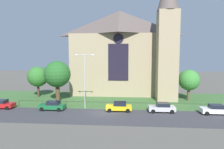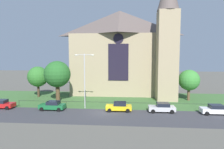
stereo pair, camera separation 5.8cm
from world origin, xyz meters
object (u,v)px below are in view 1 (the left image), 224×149
object	(u,v)px
church_building	(123,51)
streetlamp_near	(85,74)
parked_car_green	(53,106)
parked_car_yellow	(119,107)
tree_right_far	(189,80)
parked_car_red	(2,104)
parked_car_silver	(162,107)
parked_car_white	(215,109)
tree_left_far	(38,77)
tree_left_near	(57,74)

from	to	relation	value
church_building	streetlamp_near	bearing A→B (deg)	-111.56
parked_car_green	parked_car_yellow	size ratio (longest dim) A/B	1.00
tree_right_far	streetlamp_near	size ratio (longest dim) A/B	0.67
parked_car_red	church_building	bearing A→B (deg)	38.37
church_building	parked_car_yellow	size ratio (longest dim) A/B	6.14
church_building	parked_car_silver	bearing A→B (deg)	-67.47
streetlamp_near	parked_car_yellow	world-z (taller)	streetlamp_near
tree_right_far	parked_car_yellow	distance (m)	16.92
church_building	parked_car_yellow	world-z (taller)	church_building
tree_right_far	streetlamp_near	world-z (taller)	streetlamp_near
parked_car_green	parked_car_white	xyz separation A→B (m)	(26.17, -0.28, 0.00)
tree_right_far	parked_car_yellow	xyz separation A→B (m)	(-13.78, -9.20, -3.41)
parked_car_yellow	tree_left_far	bearing A→B (deg)	-29.81
parked_car_white	tree_left_near	bearing A→B (deg)	-12.13
church_building	parked_car_red	bearing A→B (deg)	-140.93
parked_car_yellow	parked_car_silver	world-z (taller)	same
streetlamp_near	parked_car_green	xyz separation A→B (m)	(-5.18, -1.58, -5.15)
tree_left_far	tree_left_near	distance (m)	7.81
tree_right_far	tree_left_far	xyz separation A→B (m)	(-32.27, 0.92, 0.35)
tree_left_near	parked_car_red	size ratio (longest dim) A/B	1.92
church_building	parked_car_red	size ratio (longest dim) A/B	6.16
tree_right_far	parked_car_yellow	size ratio (longest dim) A/B	1.49
tree_left_far	tree_left_near	world-z (taller)	tree_left_near
church_building	streetlamp_near	xyz separation A→B (m)	(-6.04, -15.30, -4.37)
parked_car_green	parked_car_yellow	xyz separation A→B (m)	(11.18, 0.27, 0.00)
parked_car_red	parked_car_green	size ratio (longest dim) A/B	1.00
tree_right_far	parked_car_white	world-z (taller)	tree_right_far
church_building	tree_right_far	size ratio (longest dim) A/B	4.13
tree_left_far	parked_car_white	bearing A→B (deg)	-17.67
parked_car_red	parked_car_silver	xyz separation A→B (m)	(27.34, -0.02, 0.00)
parked_car_red	parked_car_silver	world-z (taller)	same
streetlamp_near	tree_right_far	bearing A→B (deg)	21.75
tree_left_far	parked_car_red	world-z (taller)	tree_left_far
streetlamp_near	parked_car_green	distance (m)	7.48
streetlamp_near	parked_car_silver	distance (m)	13.99
tree_left_far	tree_left_near	size ratio (longest dim) A/B	0.84
tree_left_near	parked_car_silver	bearing A→B (deg)	-15.76
church_building	parked_car_yellow	xyz separation A→B (m)	(-0.04, -16.60, -9.53)
parked_car_yellow	parked_car_silver	xyz separation A→B (m)	(6.94, -0.01, 0.00)
church_building	tree_left_near	bearing A→B (deg)	-137.89
church_building	tree_right_far	world-z (taller)	church_building
church_building	streetlamp_near	distance (m)	17.02
church_building	tree_right_far	xyz separation A→B (m)	(13.74, -7.40, -6.12)
parked_car_yellow	parked_car_white	xyz separation A→B (m)	(14.99, -0.54, 0.00)
parked_car_white	streetlamp_near	bearing A→B (deg)	-4.85
church_building	tree_left_near	xyz separation A→B (m)	(-12.37, -11.18, -4.79)
tree_left_near	parked_car_yellow	size ratio (longest dim) A/B	1.91
parked_car_red	tree_left_near	bearing A→B (deg)	33.16
streetlamp_near	parked_car_green	size ratio (longest dim) A/B	2.23
church_building	parked_car_green	xyz separation A→B (m)	(-11.23, -16.87, -9.53)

